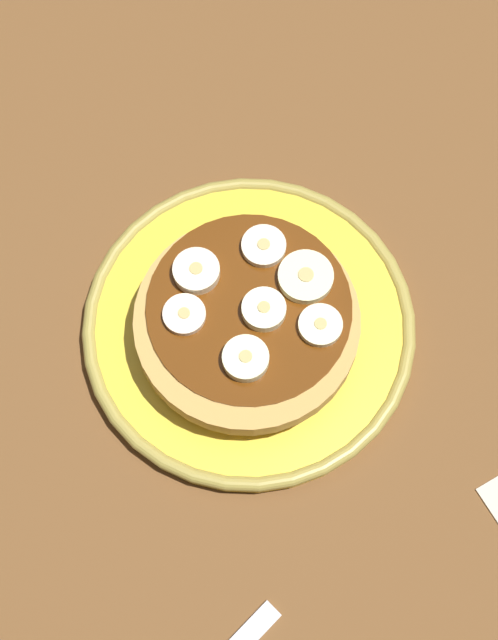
# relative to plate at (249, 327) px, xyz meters

# --- Properties ---
(ground_plane) EXTENTS (1.40, 1.40, 0.03)m
(ground_plane) POSITION_rel_plate_xyz_m (0.00, 0.00, -0.02)
(ground_plane) COLOR brown
(plate) EXTENTS (0.22, 0.22, 0.02)m
(plate) POSITION_rel_plate_xyz_m (0.00, 0.00, 0.00)
(plate) COLOR yellow
(plate) RESTS_ON ground_plane
(pancake_stack) EXTENTS (0.15, 0.15, 0.03)m
(pancake_stack) POSITION_rel_plate_xyz_m (-0.00, -0.00, 0.02)
(pancake_stack) COLOR #A36524
(pancake_stack) RESTS_ON plate
(banana_slice_0) EXTENTS (0.03, 0.03, 0.01)m
(banana_slice_0) POSITION_rel_plate_xyz_m (0.01, -0.01, 0.04)
(banana_slice_0) COLOR #F7F4C4
(banana_slice_0) RESTS_ON pancake_stack
(banana_slice_1) EXTENTS (0.03, 0.03, 0.01)m
(banana_slice_1) POSITION_rel_plate_xyz_m (0.03, -0.04, 0.04)
(banana_slice_1) COLOR #F5EEBE
(banana_slice_1) RESTS_ON pancake_stack
(banana_slice_2) EXTENTS (0.03, 0.03, 0.01)m
(banana_slice_2) POSITION_rel_plate_xyz_m (-0.01, 0.04, 0.04)
(banana_slice_2) COLOR #FAEBC4
(banana_slice_2) RESTS_ON pancake_stack
(banana_slice_3) EXTENTS (0.03, 0.03, 0.01)m
(banana_slice_3) POSITION_rel_plate_xyz_m (-0.02, -0.03, 0.04)
(banana_slice_3) COLOR #F0EFBC
(banana_slice_3) RESTS_ON pancake_stack
(banana_slice_4) EXTENTS (0.03, 0.03, 0.01)m
(banana_slice_4) POSITION_rel_plate_xyz_m (0.03, 0.03, 0.04)
(banana_slice_4) COLOR beige
(banana_slice_4) RESTS_ON pancake_stack
(banana_slice_5) EXTENTS (0.03, 0.03, 0.01)m
(banana_slice_5) POSITION_rel_plate_xyz_m (-0.04, 0.02, 0.04)
(banana_slice_5) COLOR #FBE3C4
(banana_slice_5) RESTS_ON pancake_stack
(banana_slice_6) EXTENTS (0.04, 0.04, 0.01)m
(banana_slice_6) POSITION_rel_plate_xyz_m (0.04, -0.01, 0.04)
(banana_slice_6) COLOR #F2EDB4
(banana_slice_6) RESTS_ON pancake_stack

